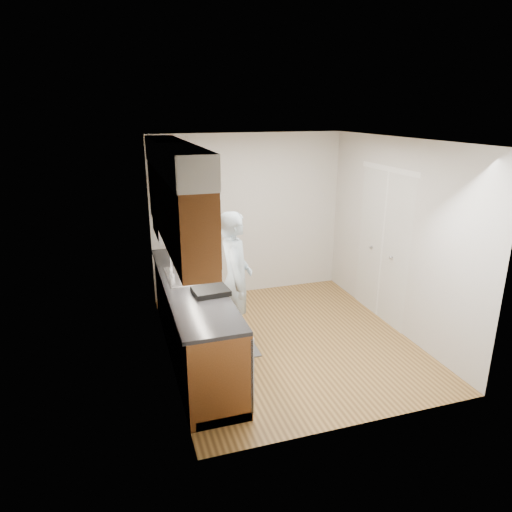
{
  "coord_description": "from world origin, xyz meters",
  "views": [
    {
      "loc": [
        -1.98,
        -4.88,
        2.83
      ],
      "look_at": [
        -0.35,
        0.25,
        1.09
      ],
      "focal_mm": 32.0,
      "sensor_mm": 36.0,
      "label": 1
    }
  ],
  "objects": [
    {
      "name": "soda_can",
      "position": [
        -1.07,
        0.61,
        1.0
      ],
      "size": [
        0.07,
        0.07,
        0.11
      ],
      "primitive_type": "cylinder",
      "rotation": [
        0.0,
        0.0,
        0.18
      ],
      "color": "maroon",
      "rests_on": "counter"
    },
    {
      "name": "upper_cabinets",
      "position": [
        -1.33,
        0.05,
        1.95
      ],
      "size": [
        0.47,
        2.8,
        1.21
      ],
      "color": "brown",
      "rests_on": "wall_left"
    },
    {
      "name": "ceiling",
      "position": [
        0.0,
        0.0,
        2.5
      ],
      "size": [
        3.5,
        3.5,
        0.0
      ],
      "primitive_type": "plane",
      "rotation": [
        3.14,
        0.0,
        0.0
      ],
      "color": "white",
      "rests_on": "wall_left"
    },
    {
      "name": "floor_mat",
      "position": [
        -0.66,
        0.08,
        0.01
      ],
      "size": [
        0.45,
        0.76,
        0.01
      ],
      "primitive_type": "cube",
      "rotation": [
        0.0,
        0.0,
        -0.02
      ],
      "color": "slate",
      "rests_on": "floor"
    },
    {
      "name": "person",
      "position": [
        -0.66,
        0.08,
        0.98
      ],
      "size": [
        0.6,
        0.77,
        1.92
      ],
      "primitive_type": "imported",
      "rotation": [
        0.0,
        0.0,
        1.33
      ],
      "color": "#9DB3C0",
      "rests_on": "floor_mat"
    },
    {
      "name": "dish_rack",
      "position": [
        -1.07,
        -0.42,
        0.97
      ],
      "size": [
        0.4,
        0.34,
        0.06
      ],
      "primitive_type": "cube",
      "rotation": [
        0.0,
        0.0,
        0.09
      ],
      "color": "black",
      "rests_on": "counter"
    },
    {
      "name": "soap_bottle_b",
      "position": [
        -1.16,
        0.92,
        1.05
      ],
      "size": [
        0.12,
        0.12,
        0.22
      ],
      "primitive_type": "imported",
      "rotation": [
        0.0,
        0.0,
        -0.33
      ],
      "color": "silver",
      "rests_on": "counter"
    },
    {
      "name": "closet_door",
      "position": [
        1.49,
        0.3,
        1.02
      ],
      "size": [
        0.02,
        1.22,
        2.05
      ],
      "primitive_type": "cube",
      "color": "white",
      "rests_on": "wall_right"
    },
    {
      "name": "wall_back",
      "position": [
        0.0,
        1.75,
        1.25
      ],
      "size": [
        3.0,
        0.02,
        2.5
      ],
      "primitive_type": "cube",
      "color": "beige",
      "rests_on": "floor"
    },
    {
      "name": "wall_right",
      "position": [
        1.5,
        0.0,
        1.25
      ],
      "size": [
        0.02,
        3.5,
        2.5
      ],
      "primitive_type": "cube",
      "color": "beige",
      "rests_on": "floor"
    },
    {
      "name": "wall_left",
      "position": [
        -1.5,
        0.0,
        1.25
      ],
      "size": [
        0.02,
        3.5,
        2.5
      ],
      "primitive_type": "cube",
      "color": "beige",
      "rests_on": "floor"
    },
    {
      "name": "floor",
      "position": [
        0.0,
        0.0,
        0.0
      ],
      "size": [
        3.5,
        3.5,
        0.0
      ],
      "primitive_type": "plane",
      "color": "olive",
      "rests_on": "ground"
    },
    {
      "name": "counter",
      "position": [
        -1.2,
        -0.0,
        0.49
      ],
      "size": [
        0.64,
        2.8,
        1.3
      ],
      "color": "brown",
      "rests_on": "floor"
    },
    {
      "name": "soap_bottle_a",
      "position": [
        -1.2,
        0.64,
        1.08
      ],
      "size": [
        0.13,
        0.13,
        0.27
      ],
      "primitive_type": "imported",
      "rotation": [
        0.0,
        0.0,
        0.36
      ],
      "color": "silver",
      "rests_on": "counter"
    }
  ]
}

